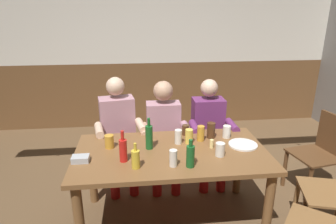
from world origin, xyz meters
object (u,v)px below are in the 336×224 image
object	(u,v)px
person_0	(119,129)
pint_glass_8	(201,133)
pint_glass_6	(211,130)
bottle_1	(149,137)
pint_glass_3	(220,149)
pint_glass_4	(109,141)
person_1	(164,129)
chair_empty_near_right	(321,152)
pint_glass_0	(227,132)
bottle_3	(190,156)
bottle_2	(123,150)
plate_0	(243,145)
table_candle	(212,144)
pint_glass_7	(173,158)
person_2	(209,128)
dining_table	(171,161)
pint_glass_5	(178,137)
condiment_caddy	(80,159)
bottle_0	(136,159)
pint_glass_2	(185,130)
pint_glass_1	(189,136)

from	to	relation	value
person_0	pint_glass_8	bearing A→B (deg)	138.33
pint_glass_6	bottle_1	bearing A→B (deg)	-164.19
pint_glass_3	pint_glass_4	world-z (taller)	pint_glass_4
person_1	chair_empty_near_right	xyz separation A→B (m)	(1.64, -0.38, -0.18)
person_0	pint_glass_0	world-z (taller)	person_0
person_1	chair_empty_near_right	bearing A→B (deg)	167.31
person_0	bottle_1	bearing A→B (deg)	106.44
chair_empty_near_right	bottle_3	xyz separation A→B (m)	(-1.53, -0.58, 0.35)
bottle_2	person_0	bearing A→B (deg)	95.80
plate_0	pint_glass_4	xyz separation A→B (m)	(-1.22, 0.09, 0.05)
table_candle	pint_glass_7	distance (m)	0.48
person_2	table_candle	size ratio (longest dim) A/B	14.89
dining_table	pint_glass_7	size ratio (longest dim) A/B	12.18
pint_glass_4	pint_glass_5	bearing A→B (deg)	1.71
chair_empty_near_right	bottle_1	distance (m)	1.89
pint_glass_7	pint_glass_8	size ratio (longest dim) A/B	0.96
condiment_caddy	pint_glass_4	distance (m)	0.33
person_1	bottle_0	bearing A→B (deg)	71.67
person_0	person_1	distance (m)	0.50
pint_glass_8	bottle_1	bearing A→B (deg)	-166.47
pint_glass_0	pint_glass_6	xyz separation A→B (m)	(-0.15, 0.01, 0.02)
dining_table	person_1	distance (m)	0.68
plate_0	bottle_1	distance (m)	0.87
table_candle	pint_glass_2	distance (m)	0.37
plate_0	pint_glass_4	world-z (taller)	pint_glass_4
chair_empty_near_right	pint_glass_0	size ratio (longest dim) A/B	7.33
bottle_1	pint_glass_8	world-z (taller)	bottle_1
bottle_3	pint_glass_2	xyz separation A→B (m)	(0.07, 0.63, -0.05)
pint_glass_0	pint_glass_4	world-z (taller)	same
dining_table	bottle_2	size ratio (longest dim) A/B	6.28
person_1	pint_glass_3	bearing A→B (deg)	116.86
dining_table	pint_glass_8	size ratio (longest dim) A/B	11.65
pint_glass_7	pint_glass_8	distance (m)	0.56
bottle_1	pint_glass_7	xyz separation A→B (m)	(0.17, -0.34, -0.05)
bottle_2	pint_glass_4	distance (m)	0.30
dining_table	pint_glass_7	distance (m)	0.31
person_2	bottle_0	bearing A→B (deg)	48.56
pint_glass_7	pint_glass_0	bearing A→B (deg)	40.18
pint_glass_4	pint_glass_7	bearing A→B (deg)	-36.53
pint_glass_5	bottle_0	bearing A→B (deg)	-134.18
person_1	pint_glass_1	distance (m)	0.57
plate_0	bottle_0	bearing A→B (deg)	-163.06
table_candle	person_0	bearing A→B (deg)	142.70
pint_glass_4	pint_glass_5	world-z (taller)	pint_glass_5
chair_empty_near_right	pint_glass_2	distance (m)	1.49
chair_empty_near_right	pint_glass_7	world-z (taller)	chair_empty_near_right
pint_glass_0	pint_glass_3	size ratio (longest dim) A/B	1.02
person_1	pint_glass_0	distance (m)	0.73
person_0	condiment_caddy	size ratio (longest dim) A/B	8.86
person_2	pint_glass_6	size ratio (longest dim) A/B	7.77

